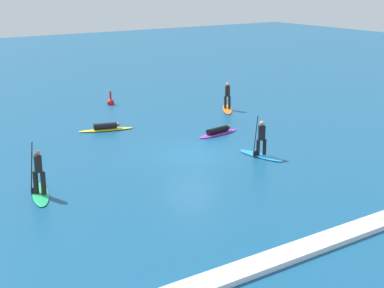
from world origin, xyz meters
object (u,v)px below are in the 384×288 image
object	(u,v)px
surfer_on_orange_board	(227,102)
surfer_on_yellow_board	(106,128)
marker_buoy	(111,102)
surfer_on_green_board	(39,183)
surfer_on_blue_board	(261,146)
surfer_on_purple_board	(218,132)

from	to	relation	value
surfer_on_orange_board	surfer_on_yellow_board	size ratio (longest dim) A/B	0.87
surfer_on_yellow_board	marker_buoy	xyz separation A→B (m)	(3.29, 6.00, 0.01)
marker_buoy	surfer_on_green_board	bearing A→B (deg)	-126.12
surfer_on_orange_board	surfer_on_blue_board	xyz separation A→B (m)	(-4.81, -8.91, 0.04)
surfer_on_orange_board	surfer_on_green_board	world-z (taller)	surfer_on_green_board
surfer_on_blue_board	surfer_on_yellow_board	xyz separation A→B (m)	(-4.09, 8.67, -0.37)
marker_buoy	surfer_on_orange_board	bearing A→B (deg)	-45.74
surfer_on_yellow_board	marker_buoy	world-z (taller)	marker_buoy
surfer_on_green_board	surfer_on_yellow_board	bearing A→B (deg)	-24.03
surfer_on_orange_board	marker_buoy	xyz separation A→B (m)	(-5.62, 5.76, -0.33)
surfer_on_orange_board	surfer_on_yellow_board	xyz separation A→B (m)	(-8.90, -0.24, -0.33)
surfer_on_blue_board	surfer_on_yellow_board	distance (m)	9.60
surfer_on_purple_board	surfer_on_blue_board	bearing A→B (deg)	-107.13
surfer_on_orange_board	marker_buoy	world-z (taller)	surfer_on_orange_board
surfer_on_purple_board	surfer_on_blue_board	distance (m)	4.50
surfer_on_orange_board	surfer_on_yellow_board	distance (m)	8.91
surfer_on_purple_board	marker_buoy	world-z (taller)	marker_buoy
surfer_on_yellow_board	marker_buoy	distance (m)	6.85
surfer_on_orange_board	surfer_on_blue_board	bearing A→B (deg)	5.47
surfer_on_yellow_board	surfer_on_orange_board	bearing A→B (deg)	18.32
surfer_on_green_board	surfer_on_purple_board	bearing A→B (deg)	-56.55
surfer_on_green_board	surfer_on_blue_board	bearing A→B (deg)	-78.59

